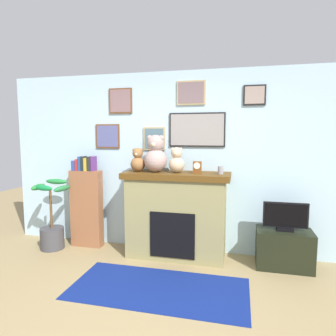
{
  "coord_description": "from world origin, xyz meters",
  "views": [
    {
      "loc": [
        0.95,
        -2.31,
        1.71
      ],
      "look_at": [
        -0.02,
        1.68,
        1.25
      ],
      "focal_mm": 32.05,
      "sensor_mm": 36.0,
      "label": 1
    }
  ],
  "objects_px": {
    "candle_jar": "(221,170)",
    "mantel_clock": "(197,167)",
    "fireplace": "(176,214)",
    "tv_stand": "(284,249)",
    "teddy_bear_grey": "(177,161)",
    "bookshelf": "(86,205)",
    "potted_plant": "(52,226)",
    "teddy_bear_brown": "(138,161)",
    "television": "(285,217)",
    "teddy_bear_cream": "(156,155)"
  },
  "relations": [
    {
      "from": "bookshelf",
      "to": "television",
      "type": "height_order",
      "value": "bookshelf"
    },
    {
      "from": "fireplace",
      "to": "tv_stand",
      "type": "relative_size",
      "value": 2.12
    },
    {
      "from": "tv_stand",
      "to": "television",
      "type": "relative_size",
      "value": 1.26
    },
    {
      "from": "television",
      "to": "teddy_bear_cream",
      "type": "relative_size",
      "value": 1.06
    },
    {
      "from": "teddy_bear_grey",
      "to": "bookshelf",
      "type": "bearing_deg",
      "value": 176.74
    },
    {
      "from": "fireplace",
      "to": "mantel_clock",
      "type": "height_order",
      "value": "mantel_clock"
    },
    {
      "from": "television",
      "to": "candle_jar",
      "type": "bearing_deg",
      "value": 178.54
    },
    {
      "from": "candle_jar",
      "to": "teddy_bear_brown",
      "type": "relative_size",
      "value": 0.31
    },
    {
      "from": "tv_stand",
      "to": "candle_jar",
      "type": "height_order",
      "value": "candle_jar"
    },
    {
      "from": "bookshelf",
      "to": "teddy_bear_brown",
      "type": "relative_size",
      "value": 4.19
    },
    {
      "from": "potted_plant",
      "to": "teddy_bear_cream",
      "type": "height_order",
      "value": "teddy_bear_cream"
    },
    {
      "from": "tv_stand",
      "to": "candle_jar",
      "type": "relative_size",
      "value": 6.73
    },
    {
      "from": "fireplace",
      "to": "tv_stand",
      "type": "height_order",
      "value": "fireplace"
    },
    {
      "from": "candle_jar",
      "to": "mantel_clock",
      "type": "height_order",
      "value": "mantel_clock"
    },
    {
      "from": "potted_plant",
      "to": "tv_stand",
      "type": "distance_m",
      "value": 3.29
    },
    {
      "from": "potted_plant",
      "to": "bookshelf",
      "type": "bearing_deg",
      "value": 27.63
    },
    {
      "from": "fireplace",
      "to": "potted_plant",
      "type": "xyz_separation_m",
      "value": [
        -1.87,
        -0.17,
        -0.25
      ]
    },
    {
      "from": "fireplace",
      "to": "teddy_bear_brown",
      "type": "bearing_deg",
      "value": -178.12
    },
    {
      "from": "potted_plant",
      "to": "teddy_bear_cream",
      "type": "relative_size",
      "value": 2.01
    },
    {
      "from": "fireplace",
      "to": "mantel_clock",
      "type": "bearing_deg",
      "value": -3.79
    },
    {
      "from": "bookshelf",
      "to": "teddy_bear_grey",
      "type": "relative_size",
      "value": 3.98
    },
    {
      "from": "tv_stand",
      "to": "mantel_clock",
      "type": "xyz_separation_m",
      "value": [
        -1.13,
        0.02,
        1.02
      ]
    },
    {
      "from": "bookshelf",
      "to": "potted_plant",
      "type": "xyz_separation_m",
      "value": [
        -0.45,
        -0.24,
        -0.29
      ]
    },
    {
      "from": "potted_plant",
      "to": "teddy_bear_brown",
      "type": "height_order",
      "value": "teddy_bear_brown"
    },
    {
      "from": "teddy_bear_cream",
      "to": "mantel_clock",
      "type": "bearing_deg",
      "value": -0.07
    },
    {
      "from": "mantel_clock",
      "to": "teddy_bear_grey",
      "type": "xyz_separation_m",
      "value": [
        -0.28,
        0.0,
        0.08
      ]
    },
    {
      "from": "potted_plant",
      "to": "tv_stand",
      "type": "xyz_separation_m",
      "value": [
        3.29,
        0.14,
        -0.1
      ]
    },
    {
      "from": "potted_plant",
      "to": "teddy_bear_brown",
      "type": "distance_m",
      "value": 1.65
    },
    {
      "from": "candle_jar",
      "to": "teddy_bear_cream",
      "type": "bearing_deg",
      "value": -179.96
    },
    {
      "from": "fireplace",
      "to": "teddy_bear_brown",
      "type": "xyz_separation_m",
      "value": [
        -0.55,
        -0.02,
        0.74
      ]
    },
    {
      "from": "television",
      "to": "teddy_bear_brown",
      "type": "height_order",
      "value": "teddy_bear_brown"
    },
    {
      "from": "candle_jar",
      "to": "mantel_clock",
      "type": "distance_m",
      "value": 0.31
    },
    {
      "from": "potted_plant",
      "to": "candle_jar",
      "type": "bearing_deg",
      "value": 3.62
    },
    {
      "from": "candle_jar",
      "to": "teddy_bear_grey",
      "type": "height_order",
      "value": "teddy_bear_grey"
    },
    {
      "from": "teddy_bear_brown",
      "to": "mantel_clock",
      "type": "bearing_deg",
      "value": -0.06
    },
    {
      "from": "tv_stand",
      "to": "mantel_clock",
      "type": "height_order",
      "value": "mantel_clock"
    },
    {
      "from": "mantel_clock",
      "to": "bookshelf",
      "type": "bearing_deg",
      "value": 177.25
    },
    {
      "from": "mantel_clock",
      "to": "teddy_bear_grey",
      "type": "relative_size",
      "value": 0.46
    },
    {
      "from": "potted_plant",
      "to": "television",
      "type": "height_order",
      "value": "potted_plant"
    },
    {
      "from": "television",
      "to": "teddy_bear_brown",
      "type": "bearing_deg",
      "value": 179.4
    },
    {
      "from": "candle_jar",
      "to": "teddy_bear_grey",
      "type": "distance_m",
      "value": 0.6
    },
    {
      "from": "potted_plant",
      "to": "teddy_bear_grey",
      "type": "bearing_deg",
      "value": 4.75
    },
    {
      "from": "candle_jar",
      "to": "mantel_clock",
      "type": "bearing_deg",
      "value": -179.75
    },
    {
      "from": "candle_jar",
      "to": "teddy_bear_grey",
      "type": "xyz_separation_m",
      "value": [
        -0.59,
        -0.0,
        0.1
      ]
    },
    {
      "from": "fireplace",
      "to": "teddy_bear_brown",
      "type": "height_order",
      "value": "teddy_bear_brown"
    },
    {
      "from": "bookshelf",
      "to": "mantel_clock",
      "type": "height_order",
      "value": "bookshelf"
    },
    {
      "from": "potted_plant",
      "to": "mantel_clock",
      "type": "relative_size",
      "value": 6.49
    },
    {
      "from": "bookshelf",
      "to": "mantel_clock",
      "type": "relative_size",
      "value": 8.67
    },
    {
      "from": "bookshelf",
      "to": "teddy_bear_cream",
      "type": "xyz_separation_m",
      "value": [
        1.12,
        -0.08,
        0.78
      ]
    },
    {
      "from": "potted_plant",
      "to": "teddy_bear_grey",
      "type": "relative_size",
      "value": 2.98
    }
  ]
}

